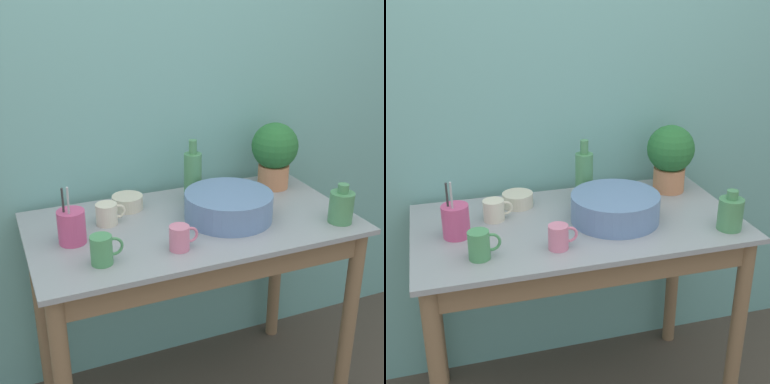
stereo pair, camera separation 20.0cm
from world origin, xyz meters
The scene contains 11 objects.
wall_back centered at (0.00, 0.72, 1.20)m, with size 6.00×0.05×2.40m.
counter_table centered at (0.00, 0.31, 0.69)m, with size 1.24×0.67×0.88m.
potted_plant centered at (0.47, 0.53, 1.04)m, with size 0.20×0.20×0.29m.
bowl_wash_large centered at (0.14, 0.30, 0.93)m, with size 0.34×0.34×0.11m.
bottle_tall centered at (0.08, 0.52, 0.99)m, with size 0.07×0.07×0.26m.
bottle_short centered at (0.52, 0.11, 0.94)m, with size 0.09×0.09×0.15m.
mug_green centered at (-0.39, 0.15, 0.93)m, with size 0.11×0.07×0.10m.
mug_pink centered at (-0.12, 0.14, 0.92)m, with size 0.10×0.07×0.09m.
mug_cream centered at (-0.30, 0.43, 0.92)m, with size 0.11×0.08×0.08m.
bowl_small_cream centered at (-0.20, 0.54, 0.91)m, with size 0.12×0.12×0.06m.
utensil_cup centered at (-0.46, 0.33, 0.94)m, with size 0.10×0.10×0.22m.
Camera 2 is at (-0.52, -1.44, 1.76)m, focal length 50.00 mm.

